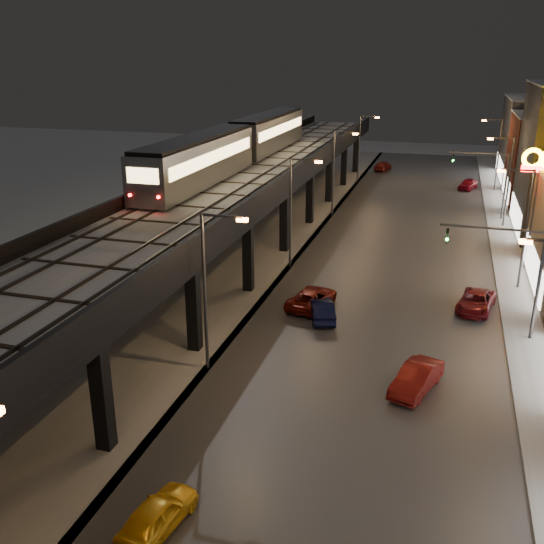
# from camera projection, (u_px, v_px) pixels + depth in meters

# --- Properties ---
(ground) EXTENTS (220.00, 220.00, 0.00)m
(ground) POSITION_uv_depth(u_px,v_px,m) (91.00, 539.00, 22.04)
(ground) COLOR silver
(road_surface) EXTENTS (17.00, 120.00, 0.06)m
(road_surface) POSITION_uv_depth(u_px,v_px,m) (395.00, 260.00, 51.61)
(road_surface) COLOR #46474D
(road_surface) RESTS_ON ground
(sidewalk_right) EXTENTS (4.00, 120.00, 0.14)m
(sidewalk_right) POSITION_uv_depth(u_px,v_px,m) (520.00, 271.00, 48.94)
(sidewalk_right) COLOR #9FA1A8
(sidewalk_right) RESTS_ON ground
(under_viaduct_pavement) EXTENTS (11.00, 120.00, 0.06)m
(under_viaduct_pavement) POSITION_uv_depth(u_px,v_px,m) (245.00, 247.00, 55.20)
(under_viaduct_pavement) COLOR #9FA1A8
(under_viaduct_pavement) RESTS_ON ground
(elevated_viaduct) EXTENTS (9.00, 100.00, 6.30)m
(elevated_viaduct) POSITION_uv_depth(u_px,v_px,m) (232.00, 194.00, 50.45)
(elevated_viaduct) COLOR black
(elevated_viaduct) RESTS_ON ground
(viaduct_trackbed) EXTENTS (8.40, 100.00, 0.32)m
(viaduct_trackbed) POSITION_uv_depth(u_px,v_px,m) (232.00, 185.00, 50.31)
(viaduct_trackbed) COLOR #B2B7C1
(viaduct_trackbed) RESTS_ON elevated_viaduct
(viaduct_parapet_streetside) EXTENTS (0.30, 100.00, 1.10)m
(viaduct_parapet_streetside) POSITION_uv_depth(u_px,v_px,m) (283.00, 182.00, 49.02)
(viaduct_parapet_streetside) COLOR black
(viaduct_parapet_streetside) RESTS_ON elevated_viaduct
(viaduct_parapet_far) EXTENTS (0.30, 100.00, 1.10)m
(viaduct_parapet_far) POSITION_uv_depth(u_px,v_px,m) (184.00, 176.00, 51.33)
(viaduct_parapet_far) COLOR black
(viaduct_parapet_far) RESTS_ON elevated_viaduct
(streetlight_left_1) EXTENTS (2.57, 0.28, 9.00)m
(streetlight_left_1) POSITION_uv_depth(u_px,v_px,m) (209.00, 282.00, 32.10)
(streetlight_left_1) COLOR #38383A
(streetlight_left_1) RESTS_ON ground
(streetlight_left_2) EXTENTS (2.57, 0.28, 9.00)m
(streetlight_left_2) POSITION_uv_depth(u_px,v_px,m) (294.00, 205.00, 48.34)
(streetlight_left_2) COLOR #38383A
(streetlight_left_2) RESTS_ON ground
(streetlight_right_2) EXTENTS (2.56, 0.28, 9.00)m
(streetlight_right_2) POSITION_uv_depth(u_px,v_px,m) (523.00, 221.00, 43.78)
(streetlight_right_2) COLOR #38383A
(streetlight_right_2) RESTS_ON ground
(streetlight_left_3) EXTENTS (2.57, 0.28, 9.00)m
(streetlight_left_3) POSITION_uv_depth(u_px,v_px,m) (336.00, 167.00, 64.58)
(streetlight_left_3) COLOR #38383A
(streetlight_left_3) RESTS_ON ground
(streetlight_right_3) EXTENTS (2.56, 0.28, 9.00)m
(streetlight_right_3) POSITION_uv_depth(u_px,v_px,m) (506.00, 176.00, 60.02)
(streetlight_right_3) COLOR #38383A
(streetlight_right_3) RESTS_ON ground
(streetlight_left_4) EXTENTS (2.57, 0.28, 9.00)m
(streetlight_left_4) POSITION_uv_depth(u_px,v_px,m) (361.00, 144.00, 80.82)
(streetlight_left_4) COLOR #38383A
(streetlight_left_4) RESTS_ON ground
(streetlight_right_4) EXTENTS (2.56, 0.28, 9.00)m
(streetlight_right_4) POSITION_uv_depth(u_px,v_px,m) (497.00, 150.00, 76.26)
(streetlight_right_4) COLOR #38383A
(streetlight_right_4) RESTS_ON ground
(traffic_light_rig_a) EXTENTS (6.10, 0.34, 7.00)m
(traffic_light_rig_a) POSITION_uv_depth(u_px,v_px,m) (520.00, 269.00, 36.15)
(traffic_light_rig_a) COLOR #38383A
(traffic_light_rig_a) RESTS_ON ground
(traffic_light_rig_b) EXTENTS (6.10, 0.34, 7.00)m
(traffic_light_rig_b) POSITION_uv_depth(u_px,v_px,m) (495.00, 177.00, 63.21)
(traffic_light_rig_b) COLOR #38383A
(traffic_light_rig_b) RESTS_ON ground
(subway_train) EXTENTS (3.17, 39.04, 3.80)m
(subway_train) POSITION_uv_depth(u_px,v_px,m) (239.00, 143.00, 58.30)
(subway_train) COLOR gray
(subway_train) RESTS_ON viaduct_trackbed
(car_taxi) EXTENTS (2.09, 3.98, 1.29)m
(car_taxi) POSITION_uv_depth(u_px,v_px,m) (158.00, 515.00, 22.27)
(car_taxi) COLOR #F0AE19
(car_taxi) RESTS_ON ground
(car_near_white) EXTENTS (2.68, 4.35, 1.35)m
(car_near_white) POSITION_uv_depth(u_px,v_px,m) (321.00, 310.00, 40.03)
(car_near_white) COLOR black
(car_near_white) RESTS_ON ground
(car_mid_silver) EXTENTS (3.16, 5.25, 1.36)m
(car_mid_silver) POSITION_uv_depth(u_px,v_px,m) (312.00, 299.00, 41.87)
(car_mid_silver) COLOR maroon
(car_mid_silver) RESTS_ON ground
(car_far_white) EXTENTS (2.46, 4.57, 1.48)m
(car_far_white) POSITION_uv_depth(u_px,v_px,m) (383.00, 166.00, 90.91)
(car_far_white) COLOR maroon
(car_far_white) RESTS_ON ground
(car_onc_silver) EXTENTS (2.76, 4.53, 1.41)m
(car_onc_silver) POSITION_uv_depth(u_px,v_px,m) (416.00, 379.00, 31.45)
(car_onc_silver) COLOR maroon
(car_onc_silver) RESTS_ON ground
(car_onc_dark) EXTENTS (2.98, 4.90, 1.27)m
(car_onc_dark) POSITION_uv_depth(u_px,v_px,m) (476.00, 303.00, 41.33)
(car_onc_dark) COLOR maroon
(car_onc_dark) RESTS_ON ground
(car_onc_red) EXTENTS (2.82, 4.35, 1.38)m
(car_onc_red) POSITION_uv_depth(u_px,v_px,m) (468.00, 184.00, 78.39)
(car_onc_red) COLOR maroon
(car_onc_red) RESTS_ON ground
(sign_mcdonalds) EXTENTS (2.91, 0.46, 9.80)m
(sign_mcdonalds) POSITION_uv_depth(u_px,v_px,m) (540.00, 172.00, 47.15)
(sign_mcdonalds) COLOR #38383A
(sign_mcdonalds) RESTS_ON ground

